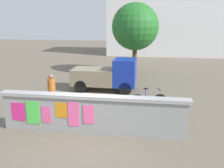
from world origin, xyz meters
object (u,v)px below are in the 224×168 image
motorcycle (115,106)px  person_walking (51,88)px  auto_rickshaw_truck (108,75)px  bicycle_near (149,100)px  tree_roadside (135,27)px

motorcycle → person_walking: (-3.01, 0.61, 0.52)m
motorcycle → auto_rickshaw_truck: bearing=104.1°
bicycle_near → tree_roadside: bearing=99.0°
auto_rickshaw_truck → bicycle_near: (2.36, -2.56, -0.54)m
bicycle_near → auto_rickshaw_truck: bearing=132.7°
tree_roadside → bicycle_near: bearing=-81.0°
bicycle_near → motorcycle: bearing=-136.6°
auto_rickshaw_truck → motorcycle: 4.02m
motorcycle → tree_roadside: bearing=88.2°
bicycle_near → person_walking: size_ratio=1.04×
auto_rickshaw_truck → tree_roadside: bearing=74.7°
bicycle_near → person_walking: 4.50m
auto_rickshaw_truck → tree_roadside: (1.23, 4.51, 2.55)m
auto_rickshaw_truck → person_walking: auto_rickshaw_truck is taller
tree_roadside → person_walking: bearing=-112.8°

